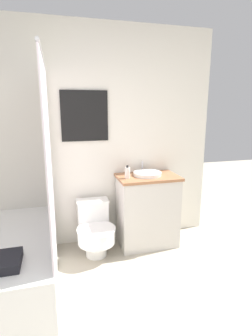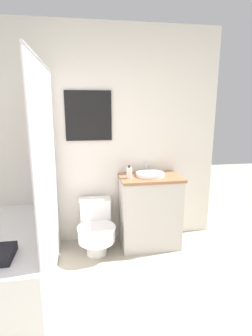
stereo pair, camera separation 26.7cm
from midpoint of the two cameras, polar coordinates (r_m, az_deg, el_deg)
wall_back at (r=3.04m, az=-11.42°, el=6.24°), size 3.05×0.07×2.50m
shower_area at (r=2.68m, az=-24.77°, el=-17.43°), size 0.65×1.42×1.98m
toilet at (r=3.01m, az=-9.38°, el=-12.98°), size 0.41×0.56×0.58m
vanity at (r=3.12m, az=2.18°, el=-9.22°), size 0.70×0.45×0.84m
sink at (r=3.00m, az=2.13°, el=-1.27°), size 0.32×0.36×0.13m
soap_bottle at (r=2.87m, az=-2.35°, el=-1.05°), size 0.06×0.06×0.14m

